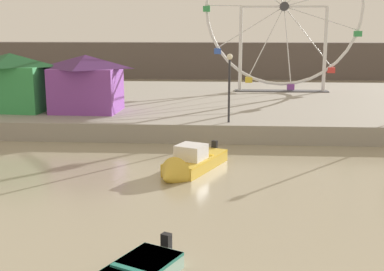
{
  "coord_description": "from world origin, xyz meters",
  "views": [
    {
      "loc": [
        0.26,
        -6.38,
        5.98
      ],
      "look_at": [
        -0.95,
        11.59,
        2.16
      ],
      "focal_mm": 46.93,
      "sensor_mm": 36.0,
      "label": 1
    }
  ],
  "objects_px": {
    "carnival_booth_green_kiosk": "(11,81)",
    "motorboat_mustard_yellow": "(188,165)",
    "ferris_wheel_white_frame": "(284,9)",
    "carnival_booth_purple_stall": "(86,82)",
    "promenade_lamp_near": "(229,77)"
  },
  "relations": [
    {
      "from": "carnival_booth_green_kiosk",
      "to": "motorboat_mustard_yellow",
      "type": "bearing_deg",
      "value": -34.2
    },
    {
      "from": "ferris_wheel_white_frame",
      "to": "carnival_booth_purple_stall",
      "type": "relative_size",
      "value": 2.94
    },
    {
      "from": "motorboat_mustard_yellow",
      "to": "carnival_booth_green_kiosk",
      "type": "distance_m",
      "value": 15.14
    },
    {
      "from": "promenade_lamp_near",
      "to": "carnival_booth_green_kiosk",
      "type": "bearing_deg",
      "value": 167.36
    },
    {
      "from": "ferris_wheel_white_frame",
      "to": "promenade_lamp_near",
      "type": "xyz_separation_m",
      "value": [
        -4.32,
        -14.18,
        -4.07
      ]
    },
    {
      "from": "motorboat_mustard_yellow",
      "to": "ferris_wheel_white_frame",
      "type": "distance_m",
      "value": 22.69
    },
    {
      "from": "carnival_booth_purple_stall",
      "to": "motorboat_mustard_yellow",
      "type": "bearing_deg",
      "value": -51.94
    },
    {
      "from": "ferris_wheel_white_frame",
      "to": "carnival_booth_purple_stall",
      "type": "xyz_separation_m",
      "value": [
        -12.97,
        -11.16,
        -4.71
      ]
    },
    {
      "from": "motorboat_mustard_yellow",
      "to": "carnival_booth_purple_stall",
      "type": "xyz_separation_m",
      "value": [
        -6.9,
        9.5,
        2.45
      ]
    },
    {
      "from": "motorboat_mustard_yellow",
      "to": "ferris_wheel_white_frame",
      "type": "xyz_separation_m",
      "value": [
        6.06,
        20.66,
        7.16
      ]
    },
    {
      "from": "motorboat_mustard_yellow",
      "to": "carnival_booth_green_kiosk",
      "type": "bearing_deg",
      "value": -106.34
    },
    {
      "from": "motorboat_mustard_yellow",
      "to": "carnival_booth_green_kiosk",
      "type": "xyz_separation_m",
      "value": [
        -11.55,
        9.46,
        2.5
      ]
    },
    {
      "from": "motorboat_mustard_yellow",
      "to": "ferris_wheel_white_frame",
      "type": "height_order",
      "value": "ferris_wheel_white_frame"
    },
    {
      "from": "ferris_wheel_white_frame",
      "to": "carnival_booth_green_kiosk",
      "type": "height_order",
      "value": "ferris_wheel_white_frame"
    },
    {
      "from": "carnival_booth_green_kiosk",
      "to": "carnival_booth_purple_stall",
      "type": "bearing_deg",
      "value": 5.63
    }
  ]
}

